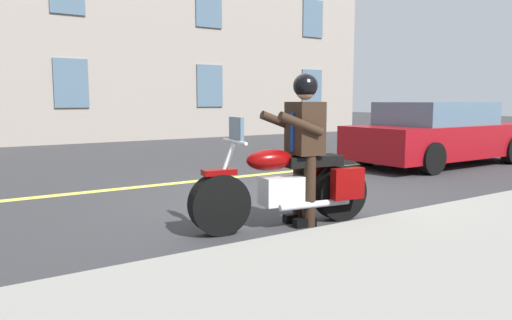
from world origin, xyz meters
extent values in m
plane|color=#333335|center=(0.00, 0.00, 0.00)|extent=(80.00, 80.00, 0.00)
cube|color=#E5DB4C|center=(0.00, -2.00, 0.01)|extent=(60.00, 0.16, 0.01)
cylinder|color=black|center=(1.56, 1.23, 0.33)|extent=(0.68, 0.29, 0.66)
cylinder|color=black|center=(0.03, 1.45, 0.33)|extent=(0.68, 0.29, 0.66)
cube|color=silver|center=(0.77, 1.34, 0.42)|extent=(0.59, 0.36, 0.32)
ellipsoid|color=#720505|center=(0.97, 1.31, 0.78)|extent=(0.59, 0.36, 0.24)
cube|color=black|center=(0.42, 1.39, 0.74)|extent=(0.73, 0.38, 0.12)
cube|color=#720505|center=(0.11, 1.66, 0.48)|extent=(0.41, 0.18, 0.36)
cube|color=#720505|center=(0.05, 1.23, 0.48)|extent=(0.41, 0.18, 0.36)
cylinder|color=silver|center=(1.54, 1.23, 0.60)|extent=(0.35, 0.10, 0.76)
cylinder|color=silver|center=(1.38, 1.25, 1.00)|extent=(0.12, 0.60, 0.04)
cube|color=#720505|center=(1.56, 1.23, 0.68)|extent=(0.38, 0.21, 0.06)
cylinder|color=silver|center=(0.50, 1.54, 0.26)|extent=(0.90, 0.21, 0.08)
cube|color=slate|center=(1.36, 1.26, 1.12)|extent=(0.09, 0.32, 0.28)
cylinder|color=black|center=(0.54, 1.50, 0.42)|extent=(0.14, 0.14, 0.84)
cube|color=black|center=(0.60, 1.49, 0.05)|extent=(0.27, 0.15, 0.10)
cylinder|color=black|center=(0.50, 1.26, 0.42)|extent=(0.14, 0.14, 0.84)
cube|color=black|center=(0.56, 1.25, 0.05)|extent=(0.27, 0.15, 0.10)
cube|color=black|center=(0.52, 1.38, 1.12)|extent=(0.37, 0.44, 0.60)
cube|color=navy|center=(0.68, 1.36, 1.08)|extent=(0.03, 0.07, 0.44)
cylinder|color=black|center=(0.73, 1.57, 1.18)|extent=(0.56, 0.18, 0.28)
cylinder|color=black|center=(0.67, 1.14, 1.18)|extent=(0.56, 0.18, 0.28)
sphere|color=tan|center=(0.52, 1.38, 1.55)|extent=(0.22, 0.22, 0.22)
sphere|color=black|center=(0.52, 1.38, 1.60)|extent=(0.28, 0.28, 0.28)
cube|color=maroon|center=(-5.38, -1.02, 0.55)|extent=(4.60, 1.80, 0.70)
cube|color=slate|center=(-5.18, -1.02, 1.10)|extent=(2.40, 1.60, 0.60)
cylinder|color=black|center=(-6.83, -1.87, 0.32)|extent=(0.64, 0.22, 0.64)
cylinder|color=black|center=(-6.83, -0.17, 0.32)|extent=(0.64, 0.22, 0.64)
cylinder|color=black|center=(-3.93, -1.87, 0.32)|extent=(0.64, 0.22, 0.64)
cylinder|color=black|center=(-3.93, -0.17, 0.32)|extent=(0.64, 0.22, 0.64)
cube|color=gray|center=(0.28, -14.00, 5.05)|extent=(25.66, 6.00, 10.10)
cube|color=slate|center=(-9.99, -10.97, 2.00)|extent=(1.10, 0.06, 1.60)
cube|color=slate|center=(-4.85, -10.97, 2.00)|extent=(1.10, 0.06, 1.60)
cube|color=slate|center=(0.28, -10.97, 2.00)|extent=(1.10, 0.06, 1.60)
cube|color=slate|center=(-9.99, -10.97, 5.00)|extent=(1.10, 0.06, 1.60)
cube|color=slate|center=(-4.85, -10.97, 5.00)|extent=(1.10, 0.06, 1.60)
camera|label=1|loc=(4.02, 5.64, 1.43)|focal=33.69mm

